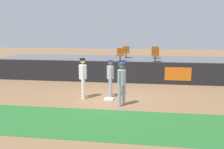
% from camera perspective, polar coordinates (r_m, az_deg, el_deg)
% --- Properties ---
extents(ground_plane, '(60.00, 60.00, 0.00)m').
position_cam_1_polar(ground_plane, '(11.11, -0.21, -5.86)').
color(ground_plane, '#846042').
extents(grass_foreground_strip, '(18.00, 2.80, 0.01)m').
position_cam_1_polar(grass_foreground_strip, '(8.37, -3.16, -11.48)').
color(grass_foreground_strip, '#26662B').
rests_on(grass_foreground_strip, ground_plane).
extents(first_base, '(0.40, 0.40, 0.08)m').
position_cam_1_polar(first_base, '(10.95, -0.74, -5.90)').
color(first_base, white).
rests_on(first_base, ground_plane).
extents(player_fielder_home, '(0.44, 0.60, 1.88)m').
position_cam_1_polar(player_fielder_home, '(11.12, -6.96, -0.18)').
color(player_fielder_home, white).
rests_on(player_fielder_home, ground_plane).
extents(player_runner_visitor, '(0.47, 0.47, 1.82)m').
position_cam_1_polar(player_runner_visitor, '(9.93, 2.33, -1.57)').
color(player_runner_visitor, '#9EA3AD').
rests_on(player_runner_visitor, ground_plane).
extents(player_coach_visitor, '(0.41, 0.48, 1.77)m').
position_cam_1_polar(player_coach_visitor, '(11.31, -0.40, -0.22)').
color(player_coach_visitor, '#9EA3AD').
rests_on(player_coach_visitor, ground_plane).
extents(field_wall, '(18.00, 0.26, 1.29)m').
position_cam_1_polar(field_wall, '(14.38, 1.88, 0.56)').
color(field_wall, black).
rests_on(field_wall, ground_plane).
extents(bleacher_platform, '(18.00, 4.80, 1.14)m').
position_cam_1_polar(bleacher_platform, '(16.92, 2.76, 1.81)').
color(bleacher_platform, '#59595E').
rests_on(bleacher_platform, ground_plane).
extents(seat_back_center, '(0.45, 0.44, 0.84)m').
position_cam_1_polar(seat_back_center, '(17.45, 3.39, 5.52)').
color(seat_back_center, '#4C4C51').
rests_on(seat_back_center, bleacher_platform).
extents(seat_front_center, '(0.45, 0.44, 0.84)m').
position_cam_1_polar(seat_front_center, '(15.69, 1.98, 4.96)').
color(seat_front_center, '#4C4C51').
rests_on(seat_front_center, bleacher_platform).
extents(seat_back_right, '(0.48, 0.44, 0.84)m').
position_cam_1_polar(seat_back_right, '(17.41, 10.29, 5.36)').
color(seat_back_right, '#4C4C51').
rests_on(seat_back_right, bleacher_platform).
extents(seat_front_right, '(0.48, 0.44, 0.84)m').
position_cam_1_polar(seat_front_right, '(15.61, 10.31, 4.78)').
color(seat_front_right, '#4C4C51').
rests_on(seat_front_right, bleacher_platform).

